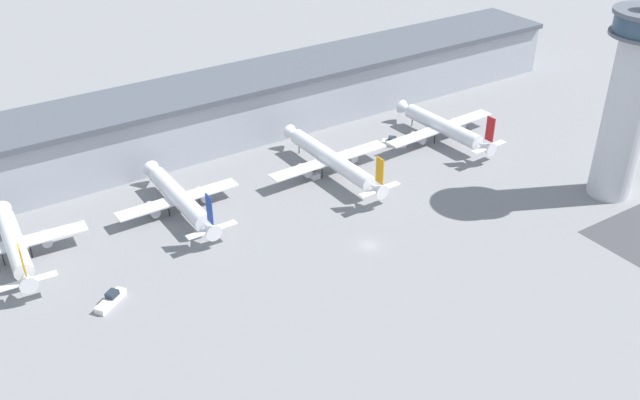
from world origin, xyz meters
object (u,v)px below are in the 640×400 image
at_px(airplane_gate_bravo, 180,198).
at_px(airplane_gate_charlie, 332,160).
at_px(airplane_gate_alpha, 14,244).
at_px(service_truck_baggage, 394,143).
at_px(service_truck_catering, 111,300).
at_px(service_truck_fuel, 309,171).
at_px(airplane_gate_delta, 443,127).
at_px(control_tower, 630,96).

xyz_separation_m(airplane_gate_bravo, airplane_gate_charlie, (42.44, -4.39, 0.69)).
bearing_deg(airplane_gate_alpha, service_truck_baggage, 0.15).
relative_size(airplane_gate_charlie, service_truck_catering, 5.50).
bearing_deg(airplane_gate_charlie, service_truck_baggage, 11.32).
relative_size(airplane_gate_charlie, service_truck_fuel, 5.47).
bearing_deg(airplane_gate_delta, service_truck_fuel, 174.89).
height_order(service_truck_fuel, service_truck_baggage, service_truck_fuel).
height_order(airplane_gate_delta, service_truck_fuel, airplane_gate_delta).
distance_m(airplane_gate_charlie, service_truck_baggage, 26.62).
bearing_deg(airplane_gate_delta, airplane_gate_charlie, 179.63).
xyz_separation_m(airplane_gate_charlie, airplane_gate_delta, (39.76, -0.26, -0.25)).
distance_m(airplane_gate_charlie, service_truck_catering, 72.35).
xyz_separation_m(control_tower, service_truck_baggage, (-29.62, 52.80, -26.25)).
bearing_deg(service_truck_baggage, airplane_gate_bravo, -179.34).
height_order(airplane_gate_charlie, service_truck_fuel, airplane_gate_charlie).
distance_m(airplane_gate_alpha, airplane_gate_charlie, 81.78).
bearing_deg(airplane_gate_charlie, control_tower, -40.67).
relative_size(airplane_gate_alpha, service_truck_catering, 4.43).
distance_m(airplane_gate_alpha, airplane_gate_bravo, 39.20).
height_order(control_tower, airplane_gate_alpha, control_tower).
bearing_deg(airplane_gate_alpha, airplane_gate_bravo, -0.74).
xyz_separation_m(control_tower, airplane_gate_delta, (-15.67, 47.38, -22.60)).
distance_m(airplane_gate_delta, service_truck_catering, 110.90).
distance_m(service_truck_fuel, service_truck_baggage, 30.62).
bearing_deg(service_truck_baggage, service_truck_catering, -164.58).
xyz_separation_m(airplane_gate_bravo, service_truck_catering, (-26.68, -25.40, -3.24)).
bearing_deg(service_truck_catering, service_truck_fuel, 21.03).
distance_m(control_tower, airplane_gate_charlie, 76.43).
relative_size(control_tower, airplane_gate_delta, 1.35).
xyz_separation_m(airplane_gate_alpha, service_truck_fuel, (76.86, -1.16, -3.79)).
xyz_separation_m(airplane_gate_bravo, airplane_gate_delta, (82.20, -4.64, 0.44)).
height_order(airplane_gate_bravo, service_truck_fuel, airplane_gate_bravo).
distance_m(control_tower, airplane_gate_alpha, 148.49).
bearing_deg(service_truck_catering, airplane_gate_bravo, 43.60).
distance_m(airplane_gate_bravo, airplane_gate_charlie, 42.67).
bearing_deg(service_truck_baggage, airplane_gate_charlie, -168.68).
height_order(control_tower, airplane_gate_delta, control_tower).
relative_size(airplane_gate_alpha, service_truck_baggage, 4.94).
relative_size(control_tower, service_truck_catering, 6.77).
bearing_deg(airplane_gate_bravo, service_truck_catering, -136.40).
relative_size(service_truck_fuel, service_truck_baggage, 1.12).
relative_size(airplane_gate_bravo, service_truck_catering, 4.81).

